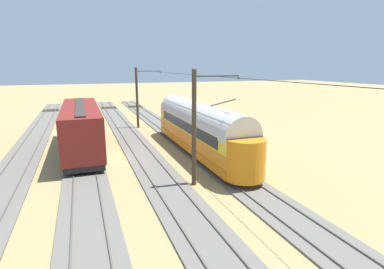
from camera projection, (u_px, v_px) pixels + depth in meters
The scene contains 10 objects.
ground_plane at pixel (115, 159), 24.02m from camera, with size 220.00×220.00×0.00m, color #9E8956.
track_streetcar_siding at pixel (195, 149), 26.64m from camera, with size 2.80×80.00×0.18m.
track_adjacent_siding at pixel (143, 155), 25.08m from camera, with size 2.80×80.00×0.18m.
track_third_siding at pixel (84, 161), 23.51m from camera, with size 2.80×80.00×0.18m.
track_outer_siding at pixel (17, 167), 21.95m from camera, with size 2.80×80.00×0.18m.
vintage_streetcar at pixel (199, 127), 25.33m from camera, with size 2.65×17.77×5.06m.
coach_adjacent at pixel (81, 127), 25.92m from camera, with size 2.96×13.88×3.85m.
catenary_pole_foreground at pixel (138, 97), 35.52m from camera, with size 3.12×0.28×7.08m.
catenary_pole_mid_near at pixel (196, 126), 18.12m from camera, with size 3.12×0.28×7.08m.
overhead_wire_run at pixel (231, 78), 19.15m from camera, with size 2.91×42.06×0.18m.
Camera 1 is at (2.22, 23.69, 7.25)m, focal length 28.25 mm.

